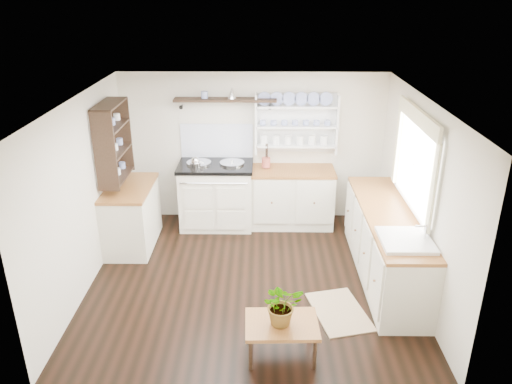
% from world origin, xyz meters
% --- Properties ---
extents(floor, '(4.00, 3.80, 0.01)m').
position_xyz_m(floor, '(0.00, 0.00, 0.00)').
color(floor, black).
rests_on(floor, ground).
extents(wall_back, '(4.00, 0.02, 2.30)m').
position_xyz_m(wall_back, '(0.00, 1.90, 1.15)').
color(wall_back, beige).
rests_on(wall_back, ground).
extents(wall_right, '(0.02, 3.80, 2.30)m').
position_xyz_m(wall_right, '(2.00, 0.00, 1.15)').
color(wall_right, beige).
rests_on(wall_right, ground).
extents(wall_left, '(0.02, 3.80, 2.30)m').
position_xyz_m(wall_left, '(-2.00, 0.00, 1.15)').
color(wall_left, beige).
rests_on(wall_left, ground).
extents(ceiling, '(4.00, 3.80, 0.01)m').
position_xyz_m(ceiling, '(0.00, 0.00, 2.30)').
color(ceiling, white).
rests_on(ceiling, wall_back).
extents(window, '(0.08, 1.55, 1.22)m').
position_xyz_m(window, '(1.95, 0.15, 1.56)').
color(window, white).
rests_on(window, wall_right).
extents(aga_cooker, '(1.12, 0.77, 1.03)m').
position_xyz_m(aga_cooker, '(-0.55, 1.57, 0.51)').
color(aga_cooker, '#EEE5CE').
rests_on(aga_cooker, floor).
extents(back_cabinets, '(1.27, 0.63, 0.90)m').
position_xyz_m(back_cabinets, '(0.60, 1.60, 0.46)').
color(back_cabinets, beige).
rests_on(back_cabinets, floor).
extents(right_cabinets, '(0.62, 2.43, 0.90)m').
position_xyz_m(right_cabinets, '(1.70, 0.10, 0.46)').
color(right_cabinets, beige).
rests_on(right_cabinets, floor).
extents(belfast_sink, '(0.55, 0.60, 0.45)m').
position_xyz_m(belfast_sink, '(1.70, -0.65, 0.80)').
color(belfast_sink, white).
rests_on(belfast_sink, right_cabinets).
extents(left_cabinets, '(0.62, 1.13, 0.90)m').
position_xyz_m(left_cabinets, '(-1.70, 0.90, 0.46)').
color(left_cabinets, beige).
rests_on(left_cabinets, floor).
extents(plate_rack, '(1.20, 0.22, 0.90)m').
position_xyz_m(plate_rack, '(0.65, 1.86, 1.56)').
color(plate_rack, white).
rests_on(plate_rack, wall_back).
extents(high_shelf, '(1.50, 0.29, 0.16)m').
position_xyz_m(high_shelf, '(-0.40, 1.78, 1.91)').
color(high_shelf, black).
rests_on(high_shelf, wall_back).
extents(left_shelving, '(0.28, 0.80, 1.05)m').
position_xyz_m(left_shelving, '(-1.84, 0.90, 1.55)').
color(left_shelving, black).
rests_on(left_shelving, wall_left).
extents(kettle, '(0.17, 0.17, 0.21)m').
position_xyz_m(kettle, '(-0.83, 1.45, 1.03)').
color(kettle, silver).
rests_on(kettle, aga_cooker).
extents(utensil_crock, '(0.13, 0.13, 0.15)m').
position_xyz_m(utensil_crock, '(0.20, 1.68, 0.99)').
color(utensil_crock, '#AD4D3F').
rests_on(utensil_crock, back_cabinets).
extents(center_table, '(0.74, 0.54, 0.39)m').
position_xyz_m(center_table, '(0.34, -1.40, 0.35)').
color(center_table, brown).
rests_on(center_table, floor).
extents(potted_plant, '(0.47, 0.43, 0.44)m').
position_xyz_m(potted_plant, '(0.34, -1.40, 0.61)').
color(potted_plant, '#3F7233').
rests_on(potted_plant, center_table).
extents(floor_rug, '(0.73, 0.96, 0.02)m').
position_xyz_m(floor_rug, '(1.03, -0.69, 0.01)').
color(floor_rug, '#9E7D5C').
rests_on(floor_rug, floor).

